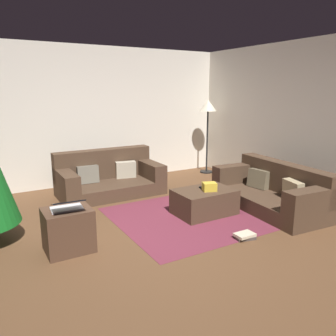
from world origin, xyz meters
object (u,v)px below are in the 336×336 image
at_px(gift_box, 209,187).
at_px(book_stack, 245,236).
at_px(couch_left, 108,178).
at_px(ottoman, 204,202).
at_px(laptop, 67,206).
at_px(couch_right, 273,191).
at_px(tv_remote, 204,188).
at_px(side_table, 68,230).
at_px(corner_lamp, 208,111).

distance_m(gift_box, book_stack, 0.98).
height_order(couch_left, ottoman, couch_left).
height_order(laptop, book_stack, laptop).
distance_m(ottoman, gift_box, 0.26).
relative_size(couch_left, book_stack, 6.55).
relative_size(couch_left, couch_right, 0.91).
relative_size(tv_remote, laptop, 0.41).
bearing_deg(couch_right, couch_left, 48.58).
distance_m(ottoman, laptop, 2.08).
bearing_deg(gift_box, ottoman, 116.02).
bearing_deg(couch_right, book_stack, 123.31).
xyz_separation_m(couch_right, side_table, (-3.12, 0.15, -0.02)).
xyz_separation_m(gift_box, side_table, (-2.07, -0.10, -0.18)).
distance_m(couch_left, corner_lamp, 2.67).
distance_m(gift_box, laptop, 2.08).
bearing_deg(tv_remote, ottoman, -116.69).
height_order(couch_right, side_table, couch_right).
bearing_deg(book_stack, corner_lamp, 61.32).
bearing_deg(side_table, gift_box, 2.79).
bearing_deg(side_table, couch_left, 57.69).
bearing_deg(tv_remote, couch_right, -25.66).
height_order(tv_remote, laptop, laptop).
distance_m(couch_right, gift_box, 1.09).
distance_m(couch_right, corner_lamp, 2.65).
height_order(gift_box, laptop, laptop).
height_order(ottoman, side_table, side_table).
distance_m(couch_right, book_stack, 1.36).
bearing_deg(side_table, tv_remote, 6.03).
distance_m(couch_left, couch_right, 2.79).
bearing_deg(couch_right, corner_lamp, -6.96).
bearing_deg(ottoman, corner_lamp, 52.69).
bearing_deg(ottoman, book_stack, -94.99).
relative_size(couch_left, corner_lamp, 1.11).
bearing_deg(ottoman, gift_box, -63.98).
xyz_separation_m(couch_right, book_stack, (-1.17, -0.64, -0.23)).
bearing_deg(laptop, book_stack, -20.68).
relative_size(ottoman, gift_box, 4.52).
height_order(ottoman, gift_box, gift_box).
height_order(side_table, book_stack, side_table).
distance_m(couch_right, laptop, 3.14).
height_order(couch_left, couch_right, couch_left).
relative_size(gift_box, tv_remote, 1.20).
xyz_separation_m(couch_right, ottoman, (-1.09, 0.32, -0.08)).
bearing_deg(book_stack, tv_remote, 84.29).
xyz_separation_m(gift_box, book_stack, (-0.12, -0.89, -0.39)).
height_order(couch_left, tv_remote, couch_left).
xyz_separation_m(couch_left, book_stack, (0.77, -2.65, -0.24)).
xyz_separation_m(couch_right, laptop, (-3.12, 0.09, 0.28)).
distance_m(gift_box, side_table, 2.08).
height_order(couch_left, corner_lamp, corner_lamp).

